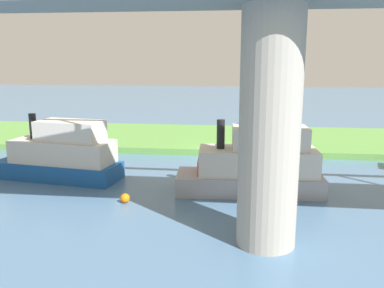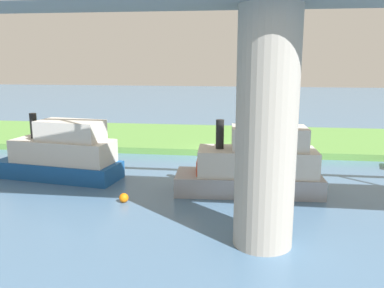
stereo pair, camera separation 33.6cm
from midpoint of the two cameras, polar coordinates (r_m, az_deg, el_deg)
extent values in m
plane|color=#4C7093|center=(31.88, 5.05, -1.78)|extent=(160.00, 160.00, 0.00)
cube|color=#5B9342|center=(37.68, 5.50, 0.74)|extent=(80.00, 12.00, 0.50)
cylinder|color=#9E998E|center=(16.23, 10.91, 1.82)|extent=(2.40, 2.40, 9.48)
cylinder|color=#2D334C|center=(33.11, 8.14, 0.04)|extent=(0.29, 0.29, 0.55)
cylinder|color=red|center=(33.00, 8.17, 1.02)|extent=(0.38, 0.38, 0.60)
sphere|color=tan|center=(32.92, 8.19, 1.74)|extent=(0.24, 0.24, 0.24)
cylinder|color=brown|center=(33.60, 10.00, 0.50)|extent=(0.20, 0.20, 0.96)
cube|color=#195199|center=(27.50, -17.81, -3.39)|extent=(8.32, 3.84, 1.07)
cube|color=beige|center=(26.97, -17.19, -0.92)|extent=(6.70, 3.34, 1.42)
cube|color=beige|center=(26.37, -16.24, 1.82)|extent=(4.26, 2.61, 1.25)
cylinder|color=black|center=(27.86, -20.90, 2.40)|extent=(0.45, 0.45, 1.60)
cube|color=#D84C2D|center=(28.52, -21.49, -1.18)|extent=(1.65, 1.80, 0.80)
cube|color=#99999E|center=(23.57, 8.22, -5.43)|extent=(8.31, 3.20, 1.09)
cube|color=beige|center=(23.26, 9.42, -2.45)|extent=(6.67, 2.83, 1.45)
cube|color=beige|center=(23.03, 11.11, 0.81)|extent=(4.20, 2.30, 1.27)
cylinder|color=black|center=(22.83, 4.33, 1.37)|extent=(0.45, 0.45, 1.63)
cube|color=#D84C2D|center=(23.25, 2.91, -3.12)|extent=(1.55, 1.72, 0.82)
sphere|color=orange|center=(22.13, -9.05, -7.42)|extent=(0.50, 0.50, 0.50)
camera|label=1|loc=(0.17, -89.64, 0.08)|focal=38.24mm
camera|label=2|loc=(0.17, 90.36, -0.08)|focal=38.24mm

